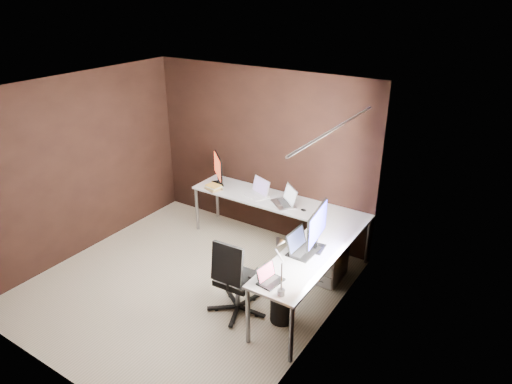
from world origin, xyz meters
TOP-DOWN VIEW (x-y plane):
  - room at (0.34, 0.07)m, footprint 3.60×3.60m
  - desk at (0.84, 1.04)m, footprint 2.65×2.25m
  - drawer_pedestal at (1.43, 1.15)m, footprint 0.42×0.50m
  - monitor_left at (-0.57, 1.51)m, footprint 0.41×0.38m
  - monitor_right at (1.51, 0.61)m, footprint 0.18×0.63m
  - laptop_white at (0.14, 1.50)m, footprint 0.43×0.37m
  - laptop_silver at (0.64, 1.46)m, footprint 0.46×0.45m
  - laptop_black_big at (1.39, 0.47)m, footprint 0.28×0.39m
  - laptop_black_small at (1.38, -0.23)m, footprint 0.22×0.29m
  - book_stack at (-0.51, 1.30)m, footprint 0.28×0.25m
  - mouse_left at (-0.42, 1.34)m, footprint 0.09×0.07m
  - mouse_corner at (0.94, 1.39)m, footprint 0.09×0.06m
  - desk_lamp at (1.53, -0.29)m, footprint 0.19×0.22m
  - office_chair at (0.84, -0.06)m, footprint 0.55×0.55m
  - wastebasket at (1.37, 0.09)m, footprint 0.33×0.33m

SIDE VIEW (x-z plane):
  - wastebasket at x=1.37m, z-range 0.00..0.31m
  - office_chair at x=0.84m, z-range -0.20..0.78m
  - drawer_pedestal at x=1.43m, z-range 0.00..0.60m
  - desk at x=0.84m, z-range 0.31..1.04m
  - mouse_corner at x=0.94m, z-range 0.73..0.76m
  - mouse_left at x=-0.42m, z-range 0.73..0.76m
  - book_stack at x=-0.51m, z-range 0.73..0.80m
  - laptop_black_small at x=1.38m, z-range 0.68..0.86m
  - laptop_white at x=0.14m, z-range 0.66..0.90m
  - laptop_silver at x=0.64m, z-range 0.66..0.91m
  - laptop_black_big at x=1.39m, z-range 0.66..0.91m
  - monitor_left at x=-0.57m, z-range 0.76..1.23m
  - monitor_right at x=1.51m, z-range 0.76..1.28m
  - desk_lamp at x=1.53m, z-range 0.80..1.37m
  - room at x=0.34m, z-range 0.03..2.53m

